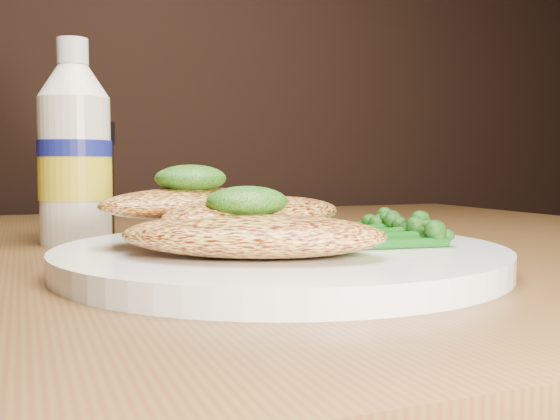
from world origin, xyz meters
name	(u,v)px	position (x,y,z in m)	size (l,w,h in m)	color
plate	(281,257)	(0.09, 0.89, 0.76)	(0.30, 0.30, 0.02)	white
chicken_front	(252,235)	(0.05, 0.85, 0.78)	(0.16, 0.08, 0.03)	#F2B84D
chicken_mid	(257,214)	(0.07, 0.90, 0.79)	(0.16, 0.08, 0.02)	#F2B84D
chicken_back	(189,203)	(0.03, 0.93, 0.79)	(0.14, 0.07, 0.02)	#F2B84D
pesto_front	(247,202)	(0.05, 0.87, 0.80)	(0.05, 0.05, 0.02)	#083407
pesto_back	(191,178)	(0.03, 0.93, 0.81)	(0.05, 0.05, 0.02)	#083407
broccolini_bundle	(343,227)	(0.13, 0.89, 0.78)	(0.14, 0.11, 0.02)	#135211
mayo_bottle	(75,142)	(-0.03, 1.09, 0.84)	(0.06, 0.06, 0.18)	white
pepper_grinder	(92,179)	(-0.01, 1.14, 0.80)	(0.04, 0.04, 0.11)	black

